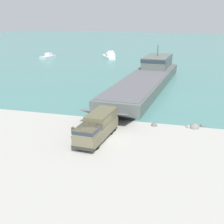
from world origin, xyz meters
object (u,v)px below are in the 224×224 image
moored_boat_c (108,57)px  soldier_on_ramp (73,132)px  military_truck (97,127)px  moored_boat_b (48,57)px  moored_boat_a (111,54)px  landing_craft (148,77)px

moored_boat_c → soldier_on_ramp: bearing=-111.3°
military_truck → moored_boat_c: size_ratio=1.08×
military_truck → moored_boat_c: bearing=-161.1°
moored_boat_b → moored_boat_c: (17.51, 5.67, -0.11)m
soldier_on_ramp → moored_boat_a: soldier_on_ramp is taller
moored_boat_a → moored_boat_b: (-16.93, -10.37, -0.01)m
landing_craft → military_truck: size_ratio=4.92×
landing_craft → moored_boat_c: (-17.60, 33.39, -1.14)m
landing_craft → moored_boat_a: (-18.18, 38.09, -1.02)m
military_truck → soldier_on_ramp: bearing=-62.2°
landing_craft → moored_boat_a: 42.22m
moored_boat_a → moored_boat_c: 4.74m
landing_craft → moored_boat_c: 37.76m
moored_boat_b → moored_boat_c: bearing=-153.6°
landing_craft → moored_boat_a: bearing=118.8°
soldier_on_ramp → moored_boat_b: size_ratio=0.29×
military_truck → moored_boat_b: 65.54m
military_truck → soldier_on_ramp: 2.70m
military_truck → soldier_on_ramp: (-2.43, -1.08, -0.48)m
landing_craft → moored_boat_c: landing_craft is taller
landing_craft → moored_boat_b: 44.74m
landing_craft → soldier_on_ramp: landing_craft is taller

